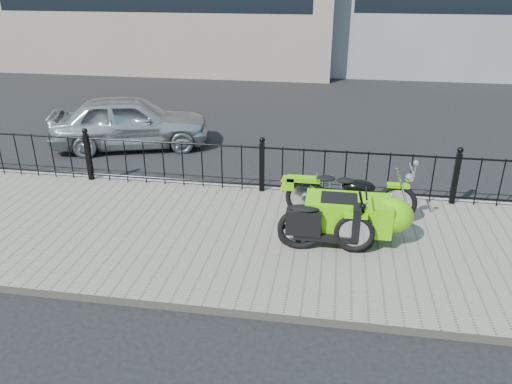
% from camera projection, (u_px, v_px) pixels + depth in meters
% --- Properties ---
extents(ground, '(120.00, 120.00, 0.00)m').
position_uv_depth(ground, '(250.00, 227.00, 8.49)').
color(ground, black).
rests_on(ground, ground).
extents(sidewalk, '(30.00, 3.80, 0.12)m').
position_uv_depth(sidewalk, '(245.00, 239.00, 8.02)').
color(sidewalk, slate).
rests_on(sidewalk, ground).
extents(curb, '(30.00, 0.10, 0.12)m').
position_uv_depth(curb, '(263.00, 190.00, 9.77)').
color(curb, gray).
rests_on(curb, ground).
extents(iron_fence, '(14.11, 0.11, 1.08)m').
position_uv_depth(iron_fence, '(262.00, 168.00, 9.43)').
color(iron_fence, black).
rests_on(iron_fence, sidewalk).
extents(motorcycle_sidecar, '(2.28, 1.48, 0.98)m').
position_uv_depth(motorcycle_sidecar, '(359.00, 210.00, 7.76)').
color(motorcycle_sidecar, black).
rests_on(motorcycle_sidecar, sidewalk).
extents(scooter, '(1.45, 0.42, 0.99)m').
position_uv_depth(scooter, '(319.00, 226.00, 7.48)').
color(scooter, black).
rests_on(scooter, sidewalk).
extents(spare_tire, '(0.67, 0.13, 0.67)m').
position_uv_depth(spare_tire, '(299.00, 229.00, 7.48)').
color(spare_tire, black).
rests_on(spare_tire, sidewalk).
extents(sedan_car, '(4.03, 2.56, 1.28)m').
position_uv_depth(sedan_car, '(131.00, 122.00, 12.09)').
color(sedan_car, '#B4B7BC').
rests_on(sedan_car, ground).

